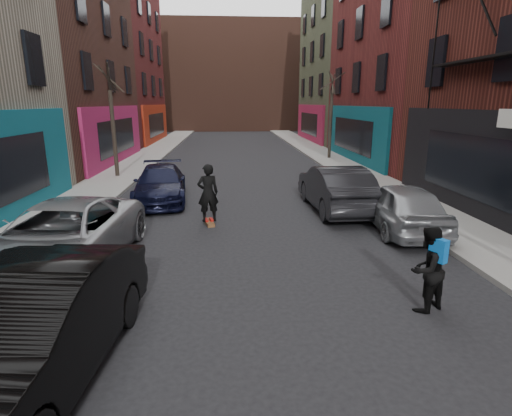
{
  "coord_description": "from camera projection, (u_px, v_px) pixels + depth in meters",
  "views": [
    {
      "loc": [
        -0.55,
        -2.43,
        3.72
      ],
      "look_at": [
        0.0,
        5.55,
        1.6
      ],
      "focal_mm": 28.0,
      "sensor_mm": 36.0,
      "label": 1
    }
  ],
  "objects": [
    {
      "name": "parked_left_end",
      "position": [
        160.0,
        184.0,
        15.42
      ],
      "size": [
        2.34,
        4.81,
        1.35
      ],
      "primitive_type": "imported",
      "rotation": [
        0.0,
        0.0,
        0.1
      ],
      "color": "black",
      "rests_on": "ground"
    },
    {
      "name": "sidewalk_right",
      "position": [
        312.0,
        149.0,
        32.66
      ],
      "size": [
        2.5,
        84.0,
        0.13
      ],
      "primitive_type": "cube",
      "color": "gray",
      "rests_on": "ground"
    },
    {
      "name": "skateboarder",
      "position": [
        208.0,
        193.0,
        12.35
      ],
      "size": [
        0.75,
        0.59,
        1.81
      ],
      "primitive_type": "imported",
      "rotation": [
        0.0,
        0.0,
        3.4
      ],
      "color": "black",
      "rests_on": "skateboard"
    },
    {
      "name": "pedestrian",
      "position": [
        427.0,
        269.0,
        7.21
      ],
      "size": [
        0.97,
        0.9,
        1.6
      ],
      "rotation": [
        0.0,
        0.0,
        3.63
      ],
      "color": "black",
      "rests_on": "ground"
    },
    {
      "name": "building_far",
      "position": [
        231.0,
        78.0,
        55.54
      ],
      "size": [
        40.0,
        10.0,
        14.0
      ],
      "primitive_type": "cube",
      "color": "#47281E",
      "rests_on": "ground"
    },
    {
      "name": "parked_left_mid",
      "position": [
        30.0,
        331.0,
        5.26
      ],
      "size": [
        2.12,
        5.01,
        1.61
      ],
      "primitive_type": "imported",
      "rotation": [
        0.0,
        0.0,
        -0.09
      ],
      "color": "black",
      "rests_on": "ground"
    },
    {
      "name": "parked_right_end",
      "position": [
        335.0,
        188.0,
        14.08
      ],
      "size": [
        1.84,
        4.9,
        1.6
      ],
      "primitive_type": "imported",
      "rotation": [
        0.0,
        0.0,
        3.17
      ],
      "color": "black",
      "rests_on": "ground"
    },
    {
      "name": "tree_left_far",
      "position": [
        112.0,
        110.0,
        19.41
      ],
      "size": [
        2.0,
        2.0,
        6.5
      ],
      "primitive_type": null,
      "color": "black",
      "rests_on": "sidewalk_left"
    },
    {
      "name": "sidewalk_left",
      "position": [
        157.0,
        150.0,
        31.83
      ],
      "size": [
        2.5,
        84.0,
        0.13
      ],
      "primitive_type": "cube",
      "color": "gray",
      "rests_on": "ground"
    },
    {
      "name": "parked_left_far",
      "position": [
        62.0,
        237.0,
        9.11
      ],
      "size": [
        2.95,
        5.6,
        1.5
      ],
      "primitive_type": "imported",
      "rotation": [
        0.0,
        0.0,
        -0.09
      ],
      "color": "gray",
      "rests_on": "ground"
    },
    {
      "name": "parked_right_far",
      "position": [
        401.0,
        206.0,
        11.87
      ],
      "size": [
        2.0,
        4.39,
        1.46
      ],
      "primitive_type": "imported",
      "rotation": [
        0.0,
        0.0,
        3.08
      ],
      "color": "#92969A",
      "rests_on": "ground"
    },
    {
      "name": "tree_right_far",
      "position": [
        331.0,
        105.0,
        25.98
      ],
      "size": [
        2.0,
        2.0,
        6.8
      ],
      "primitive_type": null,
      "color": "black",
      "rests_on": "sidewalk_right"
    },
    {
      "name": "skateboard",
      "position": [
        209.0,
        222.0,
        12.6
      ],
      "size": [
        0.41,
        0.83,
        0.1
      ],
      "primitive_type": "cube",
      "rotation": [
        0.0,
        0.0,
        0.25
      ],
      "color": "brown",
      "rests_on": "ground"
    }
  ]
}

